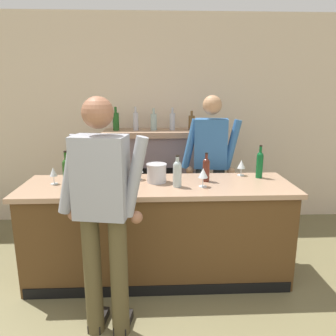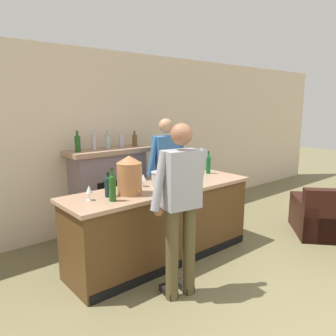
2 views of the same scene
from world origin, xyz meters
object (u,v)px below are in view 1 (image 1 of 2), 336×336
Objects in this scene: wine_bottle_cabernet_heavy at (78,171)px; wine_glass_front_left at (203,174)px; wine_glass_back_row at (139,169)px; wine_bottle_burgundy_dark at (177,173)px; wine_bottle_riesling_slim at (206,169)px; fireplace_stone at (154,177)px; ice_bucket_steel at (157,173)px; wine_glass_near_bucket at (53,173)px; copper_dispenser at (102,162)px; wine_bottle_merlot_tall at (67,173)px; wine_glass_mid_counter at (241,165)px; wine_glass_by_dispenser at (125,167)px; person_bartender at (210,165)px; wine_bottle_port_short at (260,164)px; person_customer at (103,211)px.

wine_bottle_cabernet_heavy is 1.58× the size of wine_glass_front_left.
wine_bottle_cabernet_heavy reaches higher than wine_glass_back_row.
wine_bottle_burgundy_dark is 1.05× the size of wine_bottle_riesling_slim.
wine_bottle_riesling_slim is (0.49, -1.19, 0.41)m from fireplace_stone.
fireplace_stone is 9.14× the size of wine_glass_front_left.
ice_bucket_steel is 0.73m from wine_bottle_cabernet_heavy.
copper_dispenser is at bearing -8.52° from wine_glass_near_bucket.
wine_bottle_merlot_tall reaches higher than wine_glass_mid_counter.
wine_bottle_merlot_tall is 2.15× the size of wine_glass_mid_counter.
wine_bottle_merlot_tall is at bearing -118.43° from fireplace_stone.
fireplace_stone is 1.12m from wine_glass_by_dispenser.
fireplace_stone is at bearing 61.57° from wine_bottle_merlot_tall.
wine_glass_back_row is at bearing 152.23° from ice_bucket_steel.
person_bartender reaches higher than wine_glass_mid_counter.
wine_bottle_riesling_slim is at bearing -67.60° from fireplace_stone.
fireplace_stone is 10.12× the size of wine_glass_back_row.
copper_dispenser is 2.53× the size of wine_glass_front_left.
copper_dispenser reaches higher than wine_glass_near_bucket.
wine_glass_by_dispenser is at bearing 145.48° from wine_glass_back_row.
wine_glass_front_left is (-0.60, -0.28, -0.02)m from wine_bottle_port_short.
wine_glass_front_left is (0.42, -0.17, 0.03)m from ice_bucket_steel.
wine_bottle_cabernet_heavy is 1.75m from wine_bottle_port_short.
wine_bottle_burgundy_dark is (0.20, -1.35, 0.42)m from fireplace_stone.
person_bartender reaches higher than wine_glass_by_dispenser.
wine_bottle_merlot_tall reaches higher than wine_bottle_riesling_slim.
person_customer is at bearing -125.15° from person_bartender.
person_bartender is at bearing 24.89° from wine_bottle_cabernet_heavy.
wine_glass_near_bucket is at bearing -158.57° from person_bartender.
wine_bottle_riesling_slim is 0.19m from wine_glass_front_left.
wine_glass_near_bucket is at bearing -161.42° from wine_glass_by_dispenser.
copper_dispenser is 0.32m from wine_bottle_merlot_tall.
wine_glass_near_bucket is (-1.14, 0.13, -0.02)m from wine_bottle_burgundy_dark.
person_bartender is 5.98× the size of wine_bottle_burgundy_dark.
wine_bottle_burgundy_dark is at bearing 3.07° from wine_bottle_merlot_tall.
copper_dispenser is 0.26m from wine_bottle_cabernet_heavy.
person_customer is 1.62m from wine_glass_mid_counter.
fireplace_stone is 1.49m from wine_glass_front_left.
wine_glass_mid_counter is at bearing 27.78° from wine_bottle_burgundy_dark.
copper_dispenser is 0.39m from wine_glass_back_row.
wine_bottle_port_short is at bearing 24.99° from wine_glass_front_left.
wine_glass_back_row is at bearing -34.52° from wine_glass_by_dispenser.
wine_bottle_port_short is 2.03× the size of wine_glass_near_bucket.
wine_glass_mid_counter is at bearing 150.95° from wine_bottle_port_short.
wine_glass_back_row is (0.61, 0.30, -0.04)m from wine_bottle_merlot_tall.
person_customer is 5.07× the size of wine_bottle_merlot_tall.
wine_bottle_riesling_slim is at bearing 30.04° from wine_bottle_burgundy_dark.
wine_bottle_port_short is 1.19m from wine_glass_back_row.
wine_bottle_burgundy_dark is (0.57, 0.67, 0.10)m from person_customer.
wine_glass_front_left is at bearing -140.35° from wine_glass_mid_counter.
wine_bottle_port_short reaches higher than wine_glass_mid_counter.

